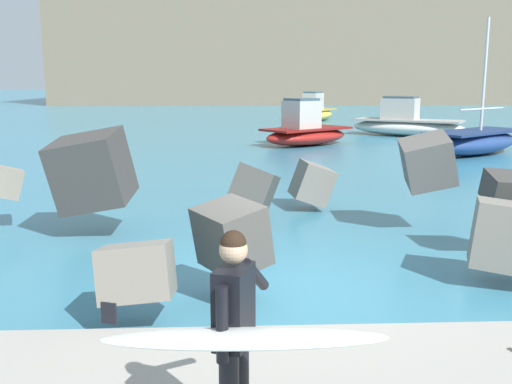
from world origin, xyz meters
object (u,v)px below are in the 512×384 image
Objects in this scene: boat_near_left at (406,124)px; boat_mid_right at (475,141)px; boat_far_left at (305,131)px; boat_near_centre at (315,112)px; surfer_with_board at (234,333)px.

boat_mid_right is at bearing -87.54° from boat_near_left.
boat_near_left is 7.81m from boat_far_left.
boat_far_left is at bearing -144.04° from boat_near_left.
boat_near_centre is 21.34m from boat_mid_right.
surfer_with_board is 22.61m from boat_mid_right.
boat_near_left is 12.97m from boat_near_centre.
boat_near_centre is 17.35m from boat_far_left.
surfer_with_board is 0.41× the size of boat_far_left.
boat_near_left is 8.49m from boat_mid_right.
boat_near_left is 1.15× the size of boat_mid_right.
boat_near_left reaches higher than surfer_with_board.
boat_near_left is at bearing 70.82° from surfer_with_board.
boat_near_centre is at bearing 80.34° from boat_far_left.
boat_far_left is (-6.69, 3.89, 0.13)m from boat_mid_right.
surfer_with_board is at bearing -99.03° from boat_near_centre.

